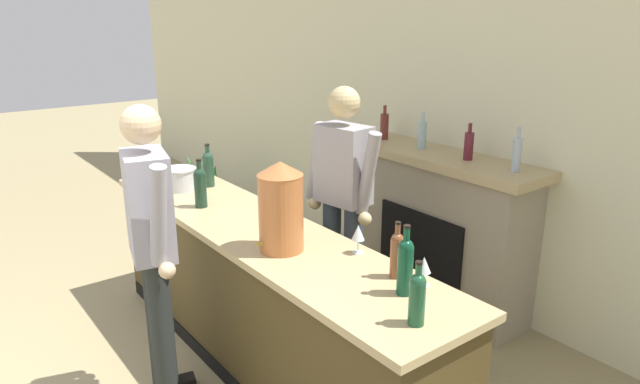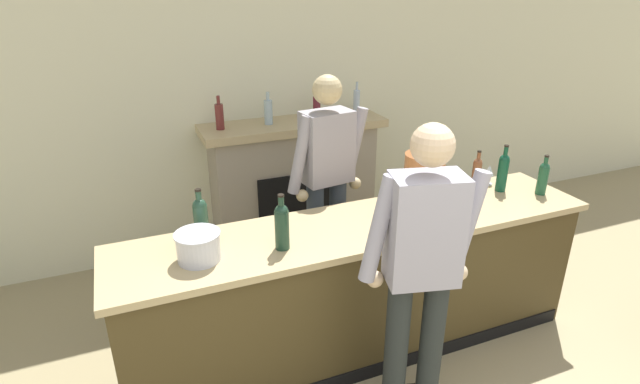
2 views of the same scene
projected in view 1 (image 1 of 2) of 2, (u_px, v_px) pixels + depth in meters
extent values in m
cube|color=beige|center=(449.00, 126.00, 4.55)|extent=(12.00, 0.07, 2.75)
cube|color=#43361B|center=(260.00, 301.00, 3.68)|extent=(3.07, 0.59, 0.93)
cube|color=tan|center=(258.00, 231.00, 3.53)|extent=(3.14, 0.66, 0.04)
cube|color=black|center=(222.00, 373.00, 3.63)|extent=(3.01, 0.01, 0.10)
cube|color=gray|center=(440.00, 233.00, 4.50)|extent=(1.49, 0.44, 1.16)
cube|color=black|center=(418.00, 258.00, 4.41)|extent=(0.82, 0.02, 0.74)
cube|color=tan|center=(443.00, 158.00, 4.30)|extent=(1.65, 0.52, 0.07)
cylinder|color=maroon|center=(384.00, 127.00, 4.75)|extent=(0.07, 0.07, 0.21)
cylinder|color=maroon|center=(385.00, 110.00, 4.70)|extent=(0.03, 0.03, 0.07)
cylinder|color=#9EB7BD|center=(422.00, 135.00, 4.43)|extent=(0.07, 0.07, 0.21)
cylinder|color=#9EB7BD|center=(423.00, 117.00, 4.38)|extent=(0.03, 0.03, 0.07)
cylinder|color=#591B27|center=(469.00, 146.00, 4.09)|extent=(0.07, 0.07, 0.20)
cylinder|color=#591B27|center=(470.00, 128.00, 4.04)|extent=(0.03, 0.03, 0.07)
cylinder|color=#A2B5C4|center=(517.00, 155.00, 3.78)|extent=(0.06, 0.06, 0.23)
cylinder|color=#A2B5C4|center=(519.00, 132.00, 3.74)|extent=(0.02, 0.02, 0.08)
cylinder|color=brown|center=(207.00, 202.00, 6.63)|extent=(0.27, 0.27, 0.28)
cylinder|color=#332319|center=(206.00, 191.00, 6.59)|extent=(0.25, 0.25, 0.02)
cone|color=green|center=(211.00, 172.00, 6.40)|extent=(0.12, 0.34, 0.47)
cone|color=green|center=(214.00, 175.00, 6.57)|extent=(0.32, 0.18, 0.34)
cone|color=#399041|center=(202.00, 174.00, 6.62)|extent=(0.14, 0.33, 0.34)
cone|color=green|center=(195.00, 174.00, 6.41)|extent=(0.39, 0.21, 0.45)
cylinder|color=#232826|center=(163.00, 341.00, 3.20)|extent=(0.13, 0.13, 0.97)
cylinder|color=#232826|center=(158.00, 323.00, 3.38)|extent=(0.13, 0.13, 0.97)
cube|color=#9693A0|center=(148.00, 205.00, 3.06)|extent=(0.40, 0.30, 0.58)
cylinder|color=#9693A0|center=(158.00, 217.00, 2.86)|extent=(0.20, 0.08, 0.57)
sphere|color=#D2B289|center=(167.00, 270.00, 2.96)|extent=(0.09, 0.09, 0.09)
cylinder|color=#9693A0|center=(147.00, 191.00, 3.26)|extent=(0.20, 0.08, 0.57)
sphere|color=#D2B289|center=(155.00, 239.00, 3.36)|extent=(0.09, 0.09, 0.09)
sphere|color=#D2B289|center=(141.00, 125.00, 2.92)|extent=(0.21, 0.21, 0.21)
cylinder|color=#333E4B|center=(332.00, 266.00, 4.09)|extent=(0.13, 0.13, 1.01)
cube|color=black|center=(325.00, 327.00, 4.18)|extent=(0.13, 0.25, 0.07)
cylinder|color=#333E4B|center=(353.00, 274.00, 3.96)|extent=(0.13, 0.13, 1.01)
cube|color=black|center=(345.00, 338.00, 4.05)|extent=(0.13, 0.25, 0.07)
cube|color=#969196|center=(343.00, 165.00, 3.79)|extent=(0.39, 0.27, 0.53)
cylinder|color=#969196|center=(317.00, 161.00, 3.93)|extent=(0.20, 0.08, 0.57)
sphere|color=#CDB47F|center=(315.00, 203.00, 4.01)|extent=(0.09, 0.09, 0.09)
cylinder|color=#969196|center=(368.00, 174.00, 3.63)|extent=(0.20, 0.08, 0.57)
sphere|color=#CDB47F|center=(365.00, 219.00, 3.70)|extent=(0.09, 0.09, 0.09)
sphere|color=#CDB47F|center=(344.00, 102.00, 3.66)|extent=(0.21, 0.21, 0.21)
cylinder|color=#B56837|center=(281.00, 213.00, 3.13)|extent=(0.25, 0.25, 0.44)
cone|color=#B56837|center=(280.00, 168.00, 3.05)|extent=(0.25, 0.25, 0.07)
cylinder|color=#B29333|center=(259.00, 244.00, 3.09)|extent=(0.02, 0.04, 0.02)
cylinder|color=silver|center=(180.00, 180.00, 4.25)|extent=(0.24, 0.24, 0.15)
cylinder|color=silver|center=(179.00, 169.00, 4.23)|extent=(0.25, 0.25, 0.01)
cylinder|color=#1B4B2E|center=(417.00, 303.00, 2.40)|extent=(0.07, 0.07, 0.20)
sphere|color=#1B4B2E|center=(418.00, 281.00, 2.37)|extent=(0.07, 0.07, 0.07)
cylinder|color=#1B4B2E|center=(419.00, 273.00, 2.36)|extent=(0.03, 0.03, 0.08)
cylinder|color=black|center=(419.00, 263.00, 2.35)|extent=(0.03, 0.03, 0.01)
cylinder|color=#23432F|center=(209.00, 172.00, 4.32)|extent=(0.08, 0.08, 0.23)
sphere|color=#23432F|center=(208.00, 157.00, 4.29)|extent=(0.08, 0.08, 0.08)
cylinder|color=#23432F|center=(207.00, 151.00, 4.27)|extent=(0.03, 0.03, 0.09)
cylinder|color=black|center=(207.00, 145.00, 4.26)|extent=(0.04, 0.04, 0.01)
cylinder|color=#1A3625|center=(201.00, 191.00, 3.86)|extent=(0.08, 0.08, 0.23)
sphere|color=#1A3625|center=(199.00, 174.00, 3.82)|extent=(0.08, 0.08, 0.08)
cylinder|color=#1A3625|center=(199.00, 167.00, 3.81)|extent=(0.03, 0.03, 0.09)
cylinder|color=black|center=(198.00, 160.00, 3.79)|extent=(0.04, 0.04, 0.01)
cylinder|color=#0E422A|center=(405.00, 270.00, 2.66)|extent=(0.07, 0.07, 0.24)
sphere|color=#0E422A|center=(406.00, 247.00, 2.62)|extent=(0.07, 0.07, 0.07)
cylinder|color=#0E422A|center=(407.00, 237.00, 2.61)|extent=(0.03, 0.03, 0.09)
cylinder|color=black|center=(407.00, 226.00, 2.59)|extent=(0.03, 0.03, 0.01)
cylinder|color=brown|center=(397.00, 258.00, 2.83)|extent=(0.07, 0.07, 0.20)
sphere|color=brown|center=(397.00, 239.00, 2.80)|extent=(0.06, 0.06, 0.06)
cylinder|color=brown|center=(398.00, 232.00, 2.79)|extent=(0.03, 0.03, 0.08)
cylinder|color=black|center=(398.00, 223.00, 2.78)|extent=(0.03, 0.03, 0.01)
cylinder|color=silver|center=(358.00, 253.00, 3.15)|extent=(0.06, 0.06, 0.01)
cylinder|color=silver|center=(358.00, 246.00, 3.13)|extent=(0.01, 0.01, 0.07)
cone|color=silver|center=(358.00, 232.00, 3.11)|extent=(0.07, 0.07, 0.09)
cylinder|color=silver|center=(423.00, 285.00, 2.77)|extent=(0.07, 0.07, 0.01)
cylinder|color=silver|center=(423.00, 278.00, 2.76)|extent=(0.01, 0.01, 0.07)
cone|color=silver|center=(424.00, 265.00, 2.74)|extent=(0.07, 0.07, 0.08)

